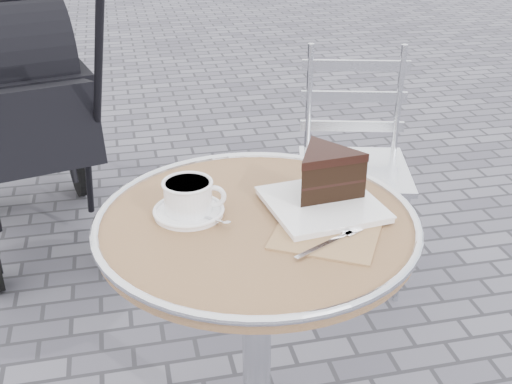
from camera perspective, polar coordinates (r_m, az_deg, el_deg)
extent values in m
cylinder|color=silver|center=(1.62, 0.06, -13.78)|extent=(0.07, 0.07, 0.67)
cylinder|color=tan|center=(1.42, 0.07, -3.04)|extent=(0.70, 0.70, 0.03)
torus|color=silver|center=(1.41, 0.07, -2.51)|extent=(0.72, 0.72, 0.02)
cylinder|color=white|center=(1.44, -5.99, -1.80)|extent=(0.15, 0.15, 0.01)
cylinder|color=white|center=(1.42, -6.07, -0.40)|extent=(0.13, 0.13, 0.07)
torus|color=white|center=(1.41, -3.73, -0.39)|extent=(0.06, 0.02, 0.05)
cylinder|color=#CDAB89|center=(1.41, -6.13, 0.72)|extent=(0.10, 0.10, 0.01)
cube|color=#9C7455|center=(1.37, 6.37, -3.47)|extent=(0.29, 0.29, 0.00)
cube|color=white|center=(1.46, 5.91, -1.15)|extent=(0.26, 0.26, 0.01)
cylinder|color=silver|center=(2.28, 4.59, -4.95)|extent=(0.02, 0.02, 0.44)
cylinder|color=silver|center=(2.32, 12.76, -5.01)|extent=(0.02, 0.02, 0.44)
cylinder|color=silver|center=(2.57, 4.36, -1.04)|extent=(0.02, 0.02, 0.44)
cylinder|color=silver|center=(2.60, 11.62, -1.16)|extent=(0.02, 0.02, 0.44)
cube|color=silver|center=(2.33, 8.71, 1.90)|extent=(0.47, 0.47, 0.02)
cube|color=black|center=(2.71, -19.79, 5.87)|extent=(0.61, 0.80, 0.43)
cylinder|color=black|center=(2.62, -12.45, -4.02)|extent=(0.08, 0.20, 0.19)
cylinder|color=black|center=(3.17, -15.62, 2.33)|extent=(0.11, 0.30, 0.30)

